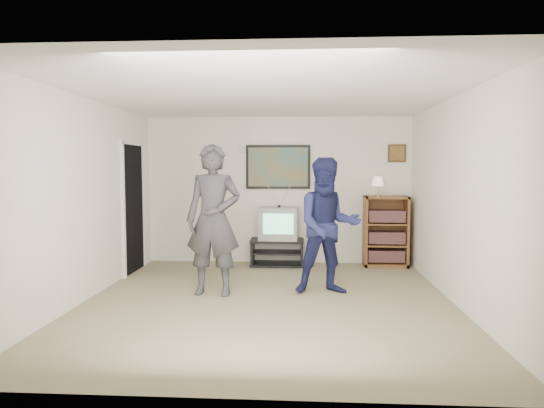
# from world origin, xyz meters

# --- Properties ---
(room_shell) EXTENTS (4.51, 5.00, 2.51)m
(room_shell) POSITION_xyz_m (0.00, 0.35, 1.25)
(room_shell) COLOR #726648
(room_shell) RESTS_ON ground
(media_stand) EXTENTS (0.89, 0.51, 0.44)m
(media_stand) POSITION_xyz_m (-0.00, 2.23, 0.22)
(media_stand) COLOR black
(media_stand) RESTS_ON room_shell
(crt_television) EXTENTS (0.67, 0.57, 0.54)m
(crt_television) POSITION_xyz_m (0.03, 2.23, 0.71)
(crt_television) COLOR gray
(crt_television) RESTS_ON media_stand
(bookshelf) EXTENTS (0.71, 0.41, 1.17)m
(bookshelf) POSITION_xyz_m (1.80, 2.28, 0.58)
(bookshelf) COLOR brown
(bookshelf) RESTS_ON room_shell
(table_lamp) EXTENTS (0.20, 0.20, 0.32)m
(table_lamp) POSITION_xyz_m (1.66, 2.25, 1.33)
(table_lamp) COLOR beige
(table_lamp) RESTS_ON bookshelf
(person_tall) EXTENTS (0.75, 0.52, 1.94)m
(person_tall) POSITION_xyz_m (-0.72, 0.32, 0.97)
(person_tall) COLOR #343437
(person_tall) RESTS_ON room_shell
(person_short) EXTENTS (0.95, 0.78, 1.77)m
(person_short) POSITION_xyz_m (0.75, 0.47, 0.89)
(person_short) COLOR #1A1E48
(person_short) RESTS_ON room_shell
(controller_left) EXTENTS (0.05, 0.13, 0.04)m
(controller_left) POSITION_xyz_m (-0.68, 0.57, 1.14)
(controller_left) COLOR white
(controller_left) RESTS_ON person_tall
(controller_right) EXTENTS (0.06, 0.13, 0.04)m
(controller_right) POSITION_xyz_m (0.78, 0.66, 1.06)
(controller_right) COLOR white
(controller_right) RESTS_ON person_short
(poster) EXTENTS (1.10, 0.03, 0.75)m
(poster) POSITION_xyz_m (0.00, 2.48, 1.65)
(poster) COLOR black
(poster) RESTS_ON room_shell
(air_vent) EXTENTS (0.28, 0.02, 0.14)m
(air_vent) POSITION_xyz_m (-0.55, 2.48, 1.95)
(air_vent) COLOR white
(air_vent) RESTS_ON room_shell
(small_picture) EXTENTS (0.30, 0.03, 0.30)m
(small_picture) POSITION_xyz_m (2.00, 2.48, 1.88)
(small_picture) COLOR #321F10
(small_picture) RESTS_ON room_shell
(doorway) EXTENTS (0.03, 0.85, 2.00)m
(doorway) POSITION_xyz_m (-2.23, 1.60, 1.00)
(doorway) COLOR black
(doorway) RESTS_ON room_shell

